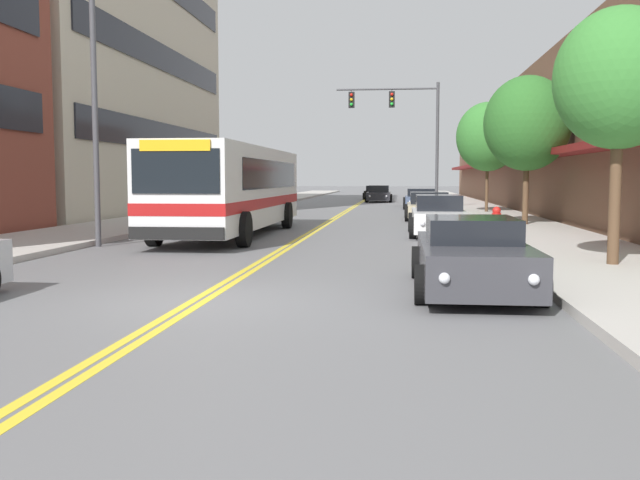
{
  "coord_description": "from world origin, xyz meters",
  "views": [
    {
      "loc": [
        3.13,
        -10.75,
        1.92
      ],
      "look_at": [
        -0.05,
        17.26,
        -0.54
      ],
      "focal_mm": 40.0,
      "sensor_mm": 36.0,
      "label": 1
    }
  ],
  "objects_px": {
    "car_dark_grey_parked_right_foreground": "(472,256)",
    "traffic_signal_mast": "(405,121)",
    "car_navy_parked_left_near": "(253,204)",
    "street_tree_right_mid": "(527,124)",
    "city_bus": "(234,186)",
    "car_white_parked_right_end": "(438,216)",
    "street_tree_right_near": "(619,79)",
    "street_lamp_left_near": "(105,80)",
    "car_beige_parked_right_far": "(429,207)",
    "car_black_moving_lead": "(375,193)",
    "car_charcoal_moving_second": "(379,194)",
    "street_tree_right_far": "(488,137)",
    "car_slate_blue_parked_right_mid": "(421,199)",
    "fire_hydrant": "(496,222)"
  },
  "relations": [
    {
      "from": "city_bus",
      "to": "fire_hydrant",
      "type": "relative_size",
      "value": 13.41
    },
    {
      "from": "car_black_moving_lead",
      "to": "car_charcoal_moving_second",
      "type": "xyz_separation_m",
      "value": [
        0.54,
        -7.31,
        0.03
      ]
    },
    {
      "from": "street_lamp_left_near",
      "to": "street_tree_right_far",
      "type": "height_order",
      "value": "street_lamp_left_near"
    },
    {
      "from": "traffic_signal_mast",
      "to": "car_slate_blue_parked_right_mid",
      "type": "bearing_deg",
      "value": 70.64
    },
    {
      "from": "street_tree_right_near",
      "to": "car_charcoal_moving_second",
      "type": "bearing_deg",
      "value": 98.17
    },
    {
      "from": "car_white_parked_right_end",
      "to": "traffic_signal_mast",
      "type": "xyz_separation_m",
      "value": [
        -1.09,
        18.02,
        4.63
      ]
    },
    {
      "from": "city_bus",
      "to": "street_tree_right_mid",
      "type": "distance_m",
      "value": 11.5
    },
    {
      "from": "car_charcoal_moving_second",
      "to": "street_lamp_left_near",
      "type": "bearing_deg",
      "value": -99.37
    },
    {
      "from": "car_white_parked_right_end",
      "to": "car_black_moving_lead",
      "type": "relative_size",
      "value": 1.15
    },
    {
      "from": "fire_hydrant",
      "to": "street_tree_right_near",
      "type": "bearing_deg",
      "value": -76.59
    },
    {
      "from": "car_charcoal_moving_second",
      "to": "fire_hydrant",
      "type": "xyz_separation_m",
      "value": [
        4.58,
        -36.1,
        0.01
      ]
    },
    {
      "from": "city_bus",
      "to": "fire_hydrant",
      "type": "bearing_deg",
      "value": -13.98
    },
    {
      "from": "car_beige_parked_right_far",
      "to": "car_black_moving_lead",
      "type": "xyz_separation_m",
      "value": [
        -3.59,
        31.7,
        -0.02
      ]
    },
    {
      "from": "car_dark_grey_parked_right_foreground",
      "to": "street_tree_right_near",
      "type": "xyz_separation_m",
      "value": [
        3.13,
        2.83,
        3.31
      ]
    },
    {
      "from": "car_dark_grey_parked_right_foreground",
      "to": "car_white_parked_right_end",
      "type": "distance_m",
      "value": 11.9
    },
    {
      "from": "car_dark_grey_parked_right_foreground",
      "to": "car_slate_blue_parked_right_mid",
      "type": "xyz_separation_m",
      "value": [
        0.03,
        32.96,
        0.0
      ]
    },
    {
      "from": "city_bus",
      "to": "car_white_parked_right_end",
      "type": "xyz_separation_m",
      "value": [
        6.88,
        0.58,
        -1.02
      ]
    },
    {
      "from": "car_black_moving_lead",
      "to": "traffic_signal_mast",
      "type": "xyz_separation_m",
      "value": [
        2.48,
        -22.71,
        4.68
      ]
    },
    {
      "from": "street_lamp_left_near",
      "to": "street_tree_right_near",
      "type": "bearing_deg",
      "value": -17.53
    },
    {
      "from": "traffic_signal_mast",
      "to": "street_tree_right_near",
      "type": "distance_m",
      "value": 27.44
    },
    {
      "from": "car_beige_parked_right_far",
      "to": "street_tree_right_mid",
      "type": "relative_size",
      "value": 0.84
    },
    {
      "from": "city_bus",
      "to": "car_charcoal_moving_second",
      "type": "distance_m",
      "value": 34.23
    },
    {
      "from": "car_slate_blue_parked_right_mid",
      "to": "street_tree_right_near",
      "type": "xyz_separation_m",
      "value": [
        3.09,
        -30.14,
        3.31
      ]
    },
    {
      "from": "car_navy_parked_left_near",
      "to": "street_tree_right_mid",
      "type": "height_order",
      "value": "street_tree_right_mid"
    },
    {
      "from": "car_dark_grey_parked_right_foreground",
      "to": "traffic_signal_mast",
      "type": "distance_m",
      "value": 30.29
    },
    {
      "from": "car_white_parked_right_end",
      "to": "street_tree_right_near",
      "type": "xyz_separation_m",
      "value": [
        3.08,
        -9.07,
        3.27
      ]
    },
    {
      "from": "street_tree_right_near",
      "to": "fire_hydrant",
      "type": "bearing_deg",
      "value": 103.41
    },
    {
      "from": "car_navy_parked_left_near",
      "to": "traffic_signal_mast",
      "type": "xyz_separation_m",
      "value": [
        7.72,
        6.34,
        4.68
      ]
    },
    {
      "from": "car_black_moving_lead",
      "to": "street_tree_right_near",
      "type": "xyz_separation_m",
      "value": [
        6.64,
        -49.8,
        3.32
      ]
    },
    {
      "from": "car_navy_parked_left_near",
      "to": "traffic_signal_mast",
      "type": "bearing_deg",
      "value": 39.36
    },
    {
      "from": "car_navy_parked_left_near",
      "to": "street_tree_right_far",
      "type": "xyz_separation_m",
      "value": [
        12.04,
        2.45,
        3.5
      ]
    },
    {
      "from": "car_slate_blue_parked_right_mid",
      "to": "car_beige_parked_right_far",
      "type": "relative_size",
      "value": 0.97
    },
    {
      "from": "car_beige_parked_right_far",
      "to": "car_navy_parked_left_near",
      "type": "bearing_deg",
      "value": 163.32
    },
    {
      "from": "car_black_moving_lead",
      "to": "fire_hydrant",
      "type": "bearing_deg",
      "value": -83.27
    },
    {
      "from": "car_dark_grey_parked_right_foreground",
      "to": "car_black_moving_lead",
      "type": "height_order",
      "value": "car_dark_grey_parked_right_foreground"
    },
    {
      "from": "car_slate_blue_parked_right_mid",
      "to": "car_charcoal_moving_second",
      "type": "height_order",
      "value": "car_charcoal_moving_second"
    },
    {
      "from": "car_dark_grey_parked_right_foreground",
      "to": "traffic_signal_mast",
      "type": "height_order",
      "value": "traffic_signal_mast"
    },
    {
      "from": "car_white_parked_right_end",
      "to": "street_tree_right_near",
      "type": "distance_m",
      "value": 10.12
    },
    {
      "from": "car_beige_parked_right_far",
      "to": "car_charcoal_moving_second",
      "type": "height_order",
      "value": "car_charcoal_moving_second"
    },
    {
      "from": "city_bus",
      "to": "car_white_parked_right_end",
      "type": "height_order",
      "value": "city_bus"
    },
    {
      "from": "car_beige_parked_right_far",
      "to": "car_charcoal_moving_second",
      "type": "distance_m",
      "value": 24.57
    },
    {
      "from": "traffic_signal_mast",
      "to": "car_beige_parked_right_far",
      "type": "bearing_deg",
      "value": -82.96
    },
    {
      "from": "car_beige_parked_right_far",
      "to": "fire_hydrant",
      "type": "bearing_deg",
      "value": -82.55
    },
    {
      "from": "car_beige_parked_right_far",
      "to": "car_black_moving_lead",
      "type": "distance_m",
      "value": 31.9
    },
    {
      "from": "street_tree_right_near",
      "to": "fire_hydrant",
      "type": "distance_m",
      "value": 7.35
    },
    {
      "from": "car_slate_blue_parked_right_mid",
      "to": "street_tree_right_mid",
      "type": "height_order",
      "value": "street_tree_right_mid"
    },
    {
      "from": "street_tree_right_mid",
      "to": "car_beige_parked_right_far",
      "type": "bearing_deg",
      "value": 123.63
    },
    {
      "from": "car_charcoal_moving_second",
      "to": "street_tree_right_far",
      "type": "xyz_separation_m",
      "value": [
        6.25,
        -19.29,
        3.47
      ]
    },
    {
      "from": "car_beige_parked_right_far",
      "to": "street_tree_right_mid",
      "type": "bearing_deg",
      "value": -56.37
    },
    {
      "from": "car_dark_grey_parked_right_foreground",
      "to": "street_tree_right_near",
      "type": "height_order",
      "value": "street_tree_right_near"
    }
  ]
}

